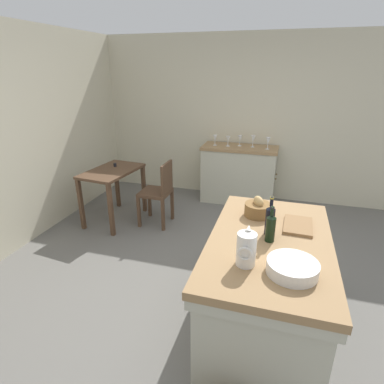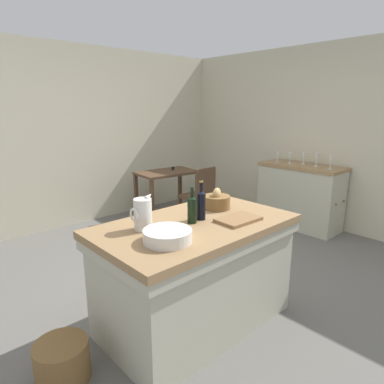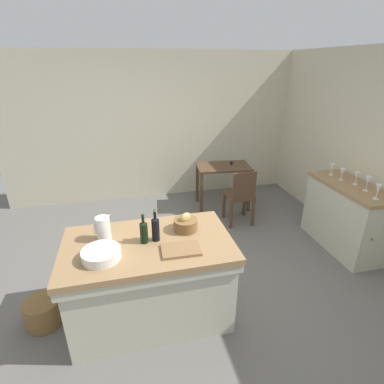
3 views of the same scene
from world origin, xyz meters
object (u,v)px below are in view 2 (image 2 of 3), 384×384
at_px(cutting_board, 238,219).
at_px(wine_glass_left, 317,157).
at_px(side_cabinet, 300,196).
at_px(wicker_hamper, 62,362).
at_px(wine_bottle_amber, 192,209).
at_px(wine_glass_far_right, 278,154).
at_px(wine_glass_middle, 304,156).
at_px(wash_bowl, 168,236).
at_px(wine_bottle_dark, 201,204).
at_px(island_table, 195,270).
at_px(writing_desk, 167,179).
at_px(wooden_chair, 200,195).
at_px(wine_glass_right, 290,156).
at_px(pitcher, 143,214).
at_px(wine_glass_far_left, 331,160).
at_px(bread_basket, 217,201).

relative_size(cutting_board, wine_glass_left, 1.81).
xyz_separation_m(side_cabinet, wicker_hamper, (-3.77, -0.50, -0.33)).
bearing_deg(wine_bottle_amber, wine_glass_far_right, 20.84).
bearing_deg(wine_glass_far_right, wine_glass_middle, -78.90).
xyz_separation_m(wine_glass_middle, wine_glass_far_right, (-0.08, 0.39, -0.00)).
height_order(wash_bowl, wine_bottle_dark, wine_bottle_dark).
bearing_deg(wash_bowl, wine_glass_far_right, 21.20).
bearing_deg(side_cabinet, island_table, -166.70).
xyz_separation_m(writing_desk, wine_glass_far_right, (1.18, -1.20, 0.40)).
bearing_deg(wine_glass_middle, wine_glass_far_right, 101.10).
relative_size(side_cabinet, wooden_chair, 1.32).
xyz_separation_m(wine_bottle_dark, wine_bottle_amber, (-0.11, -0.01, -0.01)).
bearing_deg(cutting_board, wine_glass_right, 23.15).
height_order(island_table, pitcher, pitcher).
xyz_separation_m(cutting_board, wicker_hamper, (-1.32, 0.34, -0.75)).
xyz_separation_m(side_cabinet, wine_bottle_amber, (-2.74, -0.63, 0.52)).
relative_size(wooden_chair, wicker_hamper, 2.63).
xyz_separation_m(wooden_chair, wine_glass_middle, (1.20, -0.91, 0.54)).
height_order(wine_glass_far_left, wine_glass_far_right, wine_glass_far_left).
xyz_separation_m(island_table, wine_bottle_dark, (0.08, 0.02, 0.53)).
bearing_deg(wine_glass_middle, wooden_chair, 142.74).
xyz_separation_m(wash_bowl, wicker_hamper, (-0.66, 0.29, -0.78)).
distance_m(pitcher, wine_bottle_amber, 0.38).
distance_m(bread_basket, wine_glass_right, 2.41).
height_order(writing_desk, wine_glass_far_right, wine_glass_far_right).
xyz_separation_m(wash_bowl, wine_glass_far_right, (3.09, 1.20, 0.13)).
bearing_deg(cutting_board, bread_basket, 71.09).
distance_m(writing_desk, wicker_hamper, 3.36).
bearing_deg(writing_desk, cutting_board, -116.84).
distance_m(cutting_board, wine_glass_middle, 2.65).
bearing_deg(wine_glass_far_left, wine_bottle_amber, -175.58).
distance_m(cutting_board, wine_bottle_amber, 0.38).
bearing_deg(island_table, pitcher, 160.10).
distance_m(side_cabinet, wicker_hamper, 3.82).
bearing_deg(wine_glass_middle, island_table, -166.65).
distance_m(bread_basket, wicker_hamper, 1.65).
bearing_deg(island_table, wooden_chair, 45.05).
bearing_deg(wooden_chair, island_table, -134.95).
height_order(pitcher, wine_glass_far_right, pitcher).
distance_m(island_table, wine_glass_right, 2.87).
bearing_deg(side_cabinet, bread_basket, -167.77).
distance_m(island_table, wicker_hamper, 1.12).
bearing_deg(bread_basket, wine_bottle_amber, -162.59).
distance_m(wooden_chair, cutting_board, 2.23).
distance_m(side_cabinet, wooden_chair, 1.48).
xyz_separation_m(island_table, wine_glass_far_right, (2.69, 1.04, 0.57)).
height_order(wash_bowl, wicker_hamper, wash_bowl).
bearing_deg(wash_bowl, wine_glass_right, 17.74).
xyz_separation_m(bread_basket, wine_glass_right, (2.31, 0.70, 0.10)).
bearing_deg(island_table, writing_desk, 56.13).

